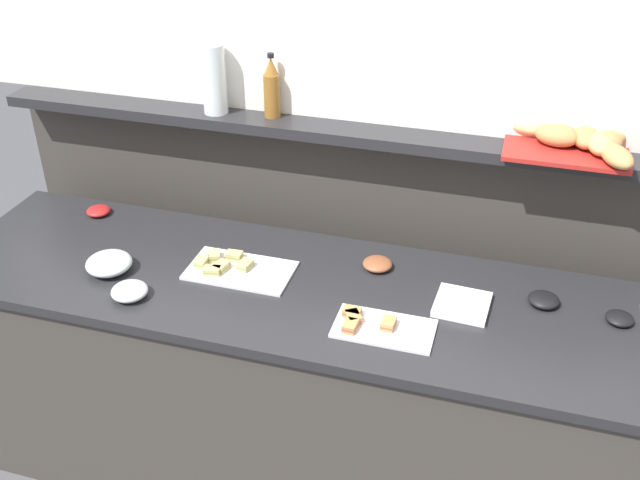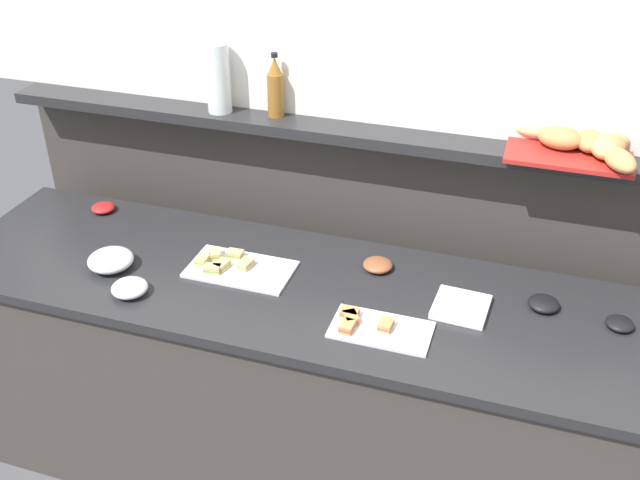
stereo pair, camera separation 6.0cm
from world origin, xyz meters
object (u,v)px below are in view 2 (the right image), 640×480
object	(u,v)px
glass_bowl_medium	(111,261)
vinegar_bottle_amber	(275,89)
condiment_bowl_cream	(103,208)
condiment_bowl_red	(378,265)
sandwich_platter_front	(235,267)
condiment_bowl_dark	(620,324)
water_carafe	(218,78)
condiment_bowl_teal	(544,304)
sandwich_platter_side	(374,327)
bread_basket	(584,144)
napkin_stack	(461,307)
glass_bowl_large	(130,288)

from	to	relation	value
glass_bowl_medium	vinegar_bottle_amber	distance (m)	0.84
condiment_bowl_cream	vinegar_bottle_amber	size ratio (longest dim) A/B	0.39
condiment_bowl_red	sandwich_platter_front	bearing A→B (deg)	-161.86
condiment_bowl_dark	water_carafe	size ratio (longest dim) A/B	0.34
condiment_bowl_teal	condiment_bowl_red	bearing A→B (deg)	174.65
water_carafe	condiment_bowl_teal	bearing A→B (deg)	-14.39
condiment_bowl_dark	sandwich_platter_side	bearing A→B (deg)	-161.08
sandwich_platter_side	condiment_bowl_teal	distance (m)	0.56
glass_bowl_medium	condiment_bowl_teal	world-z (taller)	glass_bowl_medium
glass_bowl_medium	bread_basket	xyz separation A→B (m)	(1.49, 0.56, 0.41)
napkin_stack	vinegar_bottle_amber	size ratio (longest dim) A/B	0.72
vinegar_bottle_amber	condiment_bowl_cream	bearing A→B (deg)	-160.98
condiment_bowl_dark	bread_basket	distance (m)	0.59
sandwich_platter_front	condiment_bowl_red	distance (m)	0.50
sandwich_platter_front	glass_bowl_medium	xyz separation A→B (m)	(-0.41, -0.12, 0.02)
sandwich_platter_front	glass_bowl_medium	distance (m)	0.43
sandwich_platter_front	condiment_bowl_teal	distance (m)	1.04
sandwich_platter_side	water_carafe	world-z (taller)	water_carafe
sandwich_platter_side	bread_basket	distance (m)	0.92
vinegar_bottle_amber	water_carafe	xyz separation A→B (m)	(-0.22, -0.02, 0.02)
condiment_bowl_cream	bread_basket	world-z (taller)	bread_basket
vinegar_bottle_amber	napkin_stack	bearing A→B (deg)	-28.88
sandwich_platter_side	bread_basket	xyz separation A→B (m)	(0.53, 0.62, 0.43)
glass_bowl_large	napkin_stack	bearing A→B (deg)	13.55
sandwich_platter_front	water_carafe	world-z (taller)	water_carafe
condiment_bowl_teal	napkin_stack	bearing A→B (deg)	-159.98
glass_bowl_medium	condiment_bowl_red	xyz separation A→B (m)	(0.88, 0.28, -0.01)
glass_bowl_large	bread_basket	size ratio (longest dim) A/B	0.27
glass_bowl_large	vinegar_bottle_amber	xyz separation A→B (m)	(0.26, 0.69, 0.48)
water_carafe	napkin_stack	bearing A→B (deg)	-22.37
condiment_bowl_teal	condiment_bowl_dark	world-z (taller)	condiment_bowl_teal
condiment_bowl_teal	condiment_bowl_cream	xyz separation A→B (m)	(-1.69, 0.12, -0.00)
napkin_stack	condiment_bowl_cream	bearing A→B (deg)	171.85
glass_bowl_large	condiment_bowl_red	world-z (taller)	glass_bowl_large
condiment_bowl_cream	condiment_bowl_dark	xyz separation A→B (m)	(1.92, -0.15, -0.00)
sandwich_platter_front	condiment_bowl_teal	bearing A→B (deg)	5.64
sandwich_platter_side	condiment_bowl_dark	xyz separation A→B (m)	(0.72, 0.25, 0.00)
sandwich_platter_side	condiment_bowl_teal	bearing A→B (deg)	29.55
glass_bowl_large	condiment_bowl_red	xyz separation A→B (m)	(0.74, 0.40, -0.00)
sandwich_platter_front	condiment_bowl_cream	world-z (taller)	sandwich_platter_front
bread_basket	glass_bowl_large	bearing A→B (deg)	-153.05
condiment_bowl_red	condiment_bowl_cream	distance (m)	1.13
glass_bowl_large	condiment_bowl_red	bearing A→B (deg)	28.20
condiment_bowl_teal	vinegar_bottle_amber	size ratio (longest dim) A/B	0.42
condiment_bowl_dark	bread_basket	world-z (taller)	bread_basket
condiment_bowl_dark	vinegar_bottle_amber	xyz separation A→B (m)	(-1.27, 0.37, 0.49)
condiment_bowl_cream	napkin_stack	xyz separation A→B (m)	(1.44, -0.21, -0.01)
condiment_bowl_teal	condiment_bowl_cream	distance (m)	1.70
condiment_bowl_red	condiment_bowl_dark	world-z (taller)	condiment_bowl_red
condiment_bowl_teal	sandwich_platter_side	bearing A→B (deg)	-150.45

